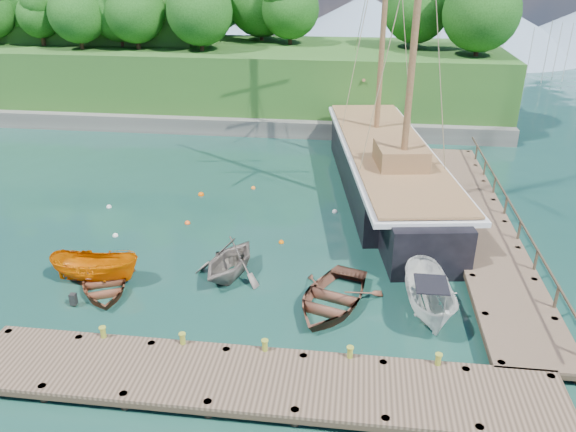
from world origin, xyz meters
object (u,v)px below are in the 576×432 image
at_px(rowboat_0, 105,290).
at_px(rowboat_2, 331,306).
at_px(rowboat_1, 230,276).
at_px(cabin_boat_white, 428,314).
at_px(motorboat_orange, 98,281).
at_px(schooner, 386,171).

relative_size(rowboat_0, rowboat_2, 0.80).
height_order(rowboat_1, rowboat_2, rowboat_1).
bearing_deg(cabin_boat_white, motorboat_orange, 172.49).
relative_size(rowboat_0, motorboat_orange, 0.97).
relative_size(rowboat_0, cabin_boat_white, 0.83).
distance_m(rowboat_0, cabin_boat_white, 13.89).
distance_m(rowboat_2, motorboat_orange, 10.57).
bearing_deg(rowboat_1, rowboat_0, -143.48).
height_order(cabin_boat_white, schooner, schooner).
relative_size(rowboat_1, cabin_boat_white, 0.79).
distance_m(rowboat_2, schooner, 13.79).
bearing_deg(rowboat_2, cabin_boat_white, 16.73).
relative_size(rowboat_1, motorboat_orange, 0.92).
bearing_deg(rowboat_0, rowboat_2, -24.41).
relative_size(rowboat_2, motorboat_orange, 1.20).
height_order(rowboat_1, cabin_boat_white, rowboat_1).
relative_size(rowboat_2, schooner, 0.17).
distance_m(rowboat_0, motorboat_orange, 0.91).
xyz_separation_m(rowboat_0, schooner, (12.54, 13.53, 1.18)).
xyz_separation_m(rowboat_0, motorboat_orange, (-0.63, 0.65, 0.00)).
distance_m(rowboat_1, cabin_boat_white, 8.90).
bearing_deg(motorboat_orange, schooner, -45.11).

